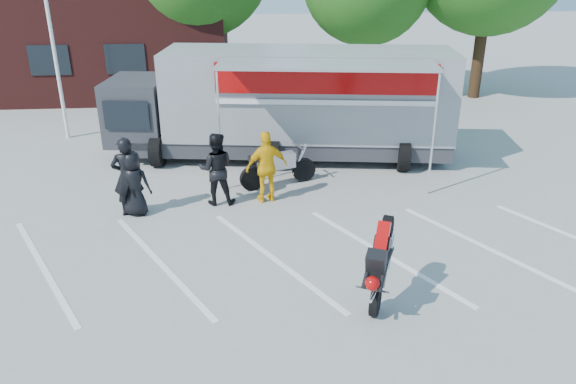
{
  "coord_description": "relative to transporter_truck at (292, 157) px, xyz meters",
  "views": [
    {
      "loc": [
        -0.38,
        -9.47,
        6.12
      ],
      "look_at": [
        0.56,
        1.57,
        1.3
      ],
      "focal_mm": 35.0,
      "sensor_mm": 36.0,
      "label": 1
    }
  ],
  "objects": [
    {
      "name": "ground",
      "position": [
        -1.17,
        -7.34,
        0.0
      ],
      "size": [
        100.0,
        100.0,
        0.0
      ],
      "primitive_type": "plane",
      "color": "#999994",
      "rests_on": "ground"
    },
    {
      "name": "parking_bay_lines",
      "position": [
        -1.17,
        -6.34,
        0.01
      ],
      "size": [
        18.09,
        13.33,
        0.01
      ],
      "primitive_type": "cube",
      "rotation": [
        0.0,
        0.0,
        0.52
      ],
      "color": "white",
      "rests_on": "ground"
    },
    {
      "name": "office_building",
      "position": [
        -11.17,
        10.66,
        3.5
      ],
      "size": [
        18.0,
        8.0,
        7.0
      ],
      "primitive_type": "cube",
      "color": "#4B1A18",
      "rests_on": "ground"
    },
    {
      "name": "transporter_truck",
      "position": [
        0.0,
        0.0,
        0.0
      ],
      "size": [
        11.15,
        6.46,
        3.36
      ],
      "primitive_type": null,
      "rotation": [
        0.0,
        0.0,
        -0.13
      ],
      "color": "gray",
      "rests_on": "ground"
    },
    {
      "name": "parked_motorcycle",
      "position": [
        -0.58,
        -2.31,
        0.0
      ],
      "size": [
        2.43,
        1.5,
        1.21
      ],
      "primitive_type": null,
      "rotation": [
        0.0,
        0.0,
        1.92
      ],
      "color": "#A7A6AB",
      "rests_on": "ground"
    },
    {
      "name": "stunt_bike_rider",
      "position": [
        0.98,
        -7.96,
        0.0
      ],
      "size": [
        1.32,
        1.73,
        1.85
      ],
      "primitive_type": null,
      "rotation": [
        0.0,
        0.0,
        -0.42
      ],
      "color": "black",
      "rests_on": "ground"
    },
    {
      "name": "spectator_leather_a",
      "position": [
        -4.24,
        -3.85,
        0.82
      ],
      "size": [
        0.89,
        0.66,
        1.65
      ],
      "primitive_type": "imported",
      "rotation": [
        0.0,
        0.0,
        2.96
      ],
      "color": "black",
      "rests_on": "ground"
    },
    {
      "name": "spectator_leather_b",
      "position": [
        -4.38,
        -3.84,
        1.0
      ],
      "size": [
        0.79,
        0.57,
        2.01
      ],
      "primitive_type": "imported",
      "rotation": [
        0.0,
        0.0,
        3.28
      ],
      "color": "black",
      "rests_on": "ground"
    },
    {
      "name": "spectator_leather_c",
      "position": [
        -2.25,
        -3.35,
        0.95
      ],
      "size": [
        0.95,
        0.75,
        1.9
      ],
      "primitive_type": "imported",
      "rotation": [
        0.0,
        0.0,
        3.11
      ],
      "color": "black",
      "rests_on": "ground"
    },
    {
      "name": "spectator_hivis",
      "position": [
        -0.95,
        -3.32,
        0.95
      ],
      "size": [
        1.2,
        0.75,
        1.9
      ],
      "primitive_type": "imported",
      "rotation": [
        0.0,
        0.0,
        3.42
      ],
      "color": "yellow",
      "rests_on": "ground"
    }
  ]
}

